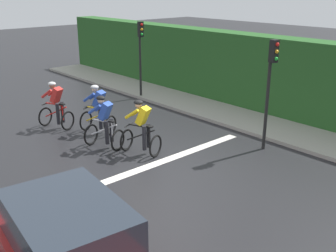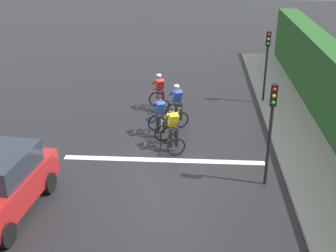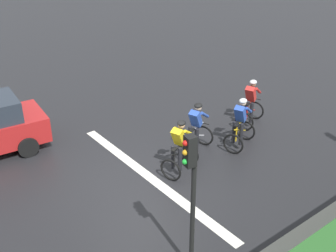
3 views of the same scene
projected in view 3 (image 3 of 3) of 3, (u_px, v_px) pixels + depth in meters
The scene contains 7 objects.
ground_plane at pixel (137, 184), 12.37m from camera, with size 80.00×80.00×0.00m, color black.
road_marking_stop_line at pixel (151, 178), 12.62m from camera, with size 7.00×0.30×0.01m, color silver.
cyclist_lead at pixel (250, 104), 15.15m from camera, with size 1.03×1.25×1.66m.
cyclist_second at pixel (240, 125), 13.81m from camera, with size 1.03×1.25×1.66m.
cyclist_mid at pixel (196, 130), 13.52m from camera, with size 1.01×1.25×1.66m.
cyclist_fourth at pixel (180, 149), 12.52m from camera, with size 1.00×1.24×1.66m.
traffic_light_near_crossing at pixel (191, 186), 8.52m from camera, with size 0.23×0.31×3.34m.
Camera 3 is at (8.50, -5.61, 7.25)m, focal length 47.08 mm.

